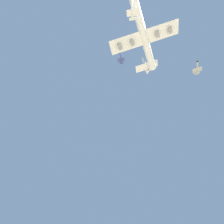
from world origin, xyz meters
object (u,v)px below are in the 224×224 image
object	(u,v)px
carrier_jet	(144,36)
chase_jet_trailing	(197,68)
chase_jet_right_wing	(121,58)
chase_jet_high_escort	(132,10)

from	to	relation	value
carrier_jet	chase_jet_trailing	world-z (taller)	carrier_jet
chase_jet_right_wing	chase_jet_high_escort	size ratio (longest dim) A/B	1.02
chase_jet_right_wing	chase_jet_trailing	bearing A→B (deg)	93.13
chase_jet_trailing	chase_jet_high_escort	bearing A→B (deg)	-35.21
chase_jet_right_wing	chase_jet_high_escort	xyz separation A→B (m)	(28.60, 43.83, -36.24)
chase_jet_trailing	carrier_jet	bearing A→B (deg)	-45.08
carrier_jet	chase_jet_right_wing	world-z (taller)	chase_jet_right_wing
carrier_jet	chase_jet_right_wing	size ratio (longest dim) A/B	4.97
chase_jet_trailing	chase_jet_high_escort	distance (m)	76.83
chase_jet_right_wing	chase_jet_high_escort	world-z (taller)	chase_jet_right_wing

